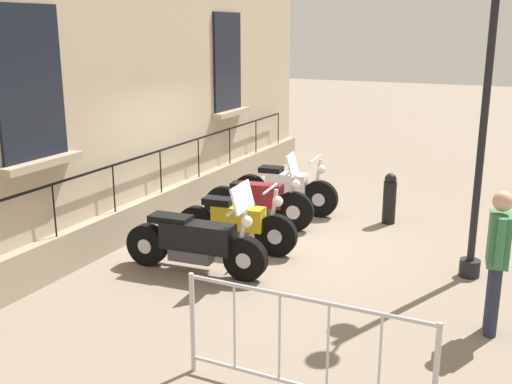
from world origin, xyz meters
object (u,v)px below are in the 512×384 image
object	(u,v)px
lamppost	(490,62)
pedestrian_standing	(497,255)
crowd_barrier	(303,345)
motorcycle_yellow	(236,225)
motorcycle_black	(196,243)
motorcycle_white	(285,190)
motorcycle_maroon	(260,202)
bollard	(390,198)

from	to	relation	value
lamppost	pedestrian_standing	size ratio (longest dim) A/B	2.58
crowd_barrier	motorcycle_yellow	bearing A→B (deg)	125.77
motorcycle_black	lamppost	distance (m)	4.53
motorcycle_black	motorcycle_white	size ratio (longest dim) A/B	1.06
motorcycle_yellow	motorcycle_white	xyz separation A→B (m)	(-0.09, 2.15, 0.02)
lamppost	pedestrian_standing	xyz separation A→B (m)	(0.41, -1.60, -1.98)
motorcycle_maroon	motorcycle_black	bearing A→B (deg)	-88.88
motorcycle_white	bollard	size ratio (longest dim) A/B	2.24
bollard	pedestrian_standing	distance (m)	4.04
motorcycle_maroon	motorcycle_white	size ratio (longest dim) A/B	0.96
motorcycle_black	motorcycle_white	distance (m)	3.16
motorcycle_maroon	motorcycle_white	xyz separation A→B (m)	(0.07, 0.97, -0.01)
motorcycle_white	motorcycle_black	bearing A→B (deg)	-90.44
motorcycle_white	pedestrian_standing	distance (m)	5.09
pedestrian_standing	lamppost	bearing A→B (deg)	104.21
bollard	crowd_barrier	bearing A→B (deg)	-84.49
motorcycle_maroon	crowd_barrier	xyz separation A→B (m)	(2.49, -4.43, 0.12)
pedestrian_standing	motorcycle_yellow	bearing A→B (deg)	163.56
crowd_barrier	motorcycle_white	bearing A→B (deg)	114.22
motorcycle_white	lamppost	distance (m)	4.57
motorcycle_black	motorcycle_white	bearing A→B (deg)	89.56
motorcycle_black	motorcycle_maroon	bearing A→B (deg)	91.12
crowd_barrier	bollard	world-z (taller)	crowd_barrier
bollard	pedestrian_standing	world-z (taller)	pedestrian_standing
lamppost	motorcycle_maroon	bearing A→B (deg)	168.76
motorcycle_black	bollard	bearing A→B (deg)	60.46
bollard	pedestrian_standing	bearing A→B (deg)	-60.31
motorcycle_black	motorcycle_maroon	world-z (taller)	motorcycle_black
motorcycle_black	motorcycle_maroon	xyz separation A→B (m)	(-0.04, 2.19, 0.01)
motorcycle_maroon	pedestrian_standing	xyz separation A→B (m)	(3.94, -2.30, 0.48)
lamppost	bollard	bearing A→B (deg)	130.01
motorcycle_black	motorcycle_maroon	size ratio (longest dim) A/B	1.11
motorcycle_white	bollard	distance (m)	1.90
motorcycle_yellow	motorcycle_black	bearing A→B (deg)	-96.67
crowd_barrier	pedestrian_standing	bearing A→B (deg)	55.78
motorcycle_maroon	crowd_barrier	bearing A→B (deg)	-60.61
pedestrian_standing	crowd_barrier	bearing A→B (deg)	-124.22
motorcycle_white	motorcycle_yellow	bearing A→B (deg)	-87.53
motorcycle_black	motorcycle_yellow	xyz separation A→B (m)	(0.12, 1.00, -0.02)
motorcycle_maroon	motorcycle_yellow	bearing A→B (deg)	-82.33
motorcycle_maroon	bollard	distance (m)	2.28
motorcycle_yellow	lamppost	distance (m)	4.22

